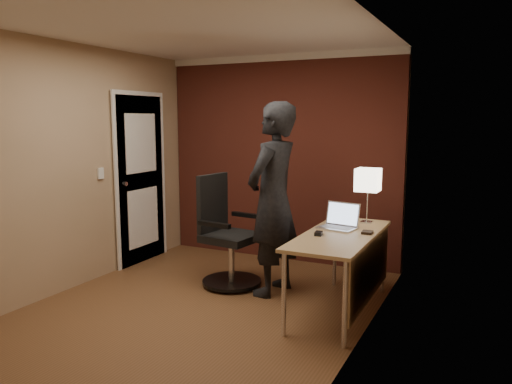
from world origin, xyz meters
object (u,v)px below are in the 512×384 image
person (273,199)px  wallet (367,232)px  desk (348,248)px  office_chair (226,238)px  laptop (340,221)px  desk_lamp (368,181)px  mouse (319,233)px

person → wallet: bearing=90.9°
desk → office_chair: size_ratio=1.32×
desk → laptop: 0.32m
office_chair → laptop: bearing=0.1°
desk_lamp → wallet: desk_lamp is taller
desk_lamp → mouse: desk_lamp is taller
wallet → desk: bearing=-145.8°
desk → person: size_ratio=0.79×
wallet → mouse: bearing=-145.8°
mouse → office_chair: size_ratio=0.09×
laptop → mouse: laptop is taller
mouse → person: person is taller
desk → person: 0.92m
desk_lamp → office_chair: desk_lamp is taller
desk_lamp → office_chair: bearing=-166.4°
laptop → wallet: bearing=-22.8°
office_chair → person: 0.70m
desk → person: person is taller
desk → person: (-0.82, 0.21, 0.35)m
desk → desk_lamp: bearing=87.0°
laptop → office_chair: office_chair is taller
desk_lamp → wallet: 0.62m
desk_lamp → desk: bearing=-93.0°
wallet → office_chair: (-1.51, 0.12, -0.24)m
mouse → person: 0.73m
desk_lamp → mouse: size_ratio=5.35×
laptop → desk: bearing=-56.9°
wallet → office_chair: 1.53m
mouse → office_chair: bearing=153.5°
desk → mouse: size_ratio=15.00×
desk_lamp → person: bearing=-157.8°
mouse → office_chair: (-1.14, 0.37, -0.24)m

